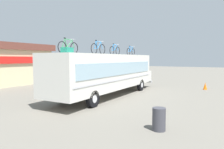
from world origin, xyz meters
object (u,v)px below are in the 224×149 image
luggage_bag_1 (67,50)px  rooftop_bicycle_1 (68,47)px  rooftop_bicycle_2 (98,48)px  traffic_cone (205,86)px  trash_bin (159,119)px  rooftop_bicycle_3 (115,50)px  rooftop_bicycle_4 (131,51)px  bus (108,72)px

luggage_bag_1 → rooftop_bicycle_1: size_ratio=0.33×
luggage_bag_1 → rooftop_bicycle_2: bearing=4.3°
rooftop_bicycle_2 → traffic_cone: size_ratio=2.71×
rooftop_bicycle_1 → trash_bin: 6.83m
rooftop_bicycle_3 → traffic_cone: rooftop_bicycle_3 is taller
rooftop_bicycle_2 → rooftop_bicycle_4: (5.60, 0.09, -0.04)m
rooftop_bicycle_1 → luggage_bag_1: bearing=-143.0°
bus → trash_bin: bearing=-134.8°
bus → rooftop_bicycle_1: 4.45m
luggage_bag_1 → traffic_cone: size_ratio=0.87×
rooftop_bicycle_2 → traffic_cone: bearing=-35.6°
luggage_bag_1 → rooftop_bicycle_3: (6.30, 0.51, 0.23)m
luggage_bag_1 → rooftop_bicycle_2: size_ratio=0.32×
bus → luggage_bag_1: size_ratio=21.83×
bus → luggage_bag_1: bearing=-176.9°
bus → rooftop_bicycle_1: size_ratio=7.13×
rooftop_bicycle_2 → rooftop_bicycle_3: size_ratio=1.05×
trash_bin → bus: bearing=45.2°
rooftop_bicycle_4 → bus: bearing=-178.9°
rooftop_bicycle_1 → rooftop_bicycle_2: rooftop_bicycle_2 is taller
rooftop_bicycle_1 → rooftop_bicycle_3: size_ratio=1.03×
rooftop_bicycle_3 → trash_bin: (-7.09, -5.90, -3.05)m
rooftop_bicycle_3 → rooftop_bicycle_1: bearing=179.7°
rooftop_bicycle_1 → rooftop_bicycle_4: rooftop_bicycle_1 is taller
luggage_bag_1 → rooftop_bicycle_1: 0.92m
rooftop_bicycle_1 → rooftop_bicycle_4: 8.36m
rooftop_bicycle_2 → luggage_bag_1: bearing=-175.7°
traffic_cone → rooftop_bicycle_1: bearing=150.5°
bus → luggage_bag_1: luggage_bag_1 is taller
rooftop_bicycle_4 → trash_bin: size_ratio=1.88×
trash_bin → traffic_cone: trash_bin is taller
rooftop_bicycle_1 → trash_bin: rooftop_bicycle_1 is taller
rooftop_bicycle_2 → bus: bearing=0.3°
luggage_bag_1 → rooftop_bicycle_1: rooftop_bicycle_1 is taller
luggage_bag_1 → rooftop_bicycle_4: (9.07, 0.35, 0.21)m
rooftop_bicycle_4 → rooftop_bicycle_1: bearing=178.7°
rooftop_bicycle_1 → rooftop_bicycle_4: (8.36, -0.19, -0.01)m
traffic_cone → luggage_bag_1: bearing=154.1°
rooftop_bicycle_3 → trash_bin: size_ratio=1.85×
bus → trash_bin: size_ratio=13.62×
rooftop_bicycle_2 → trash_bin: 7.71m
luggage_bag_1 → rooftop_bicycle_2: (3.47, 0.26, 0.25)m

